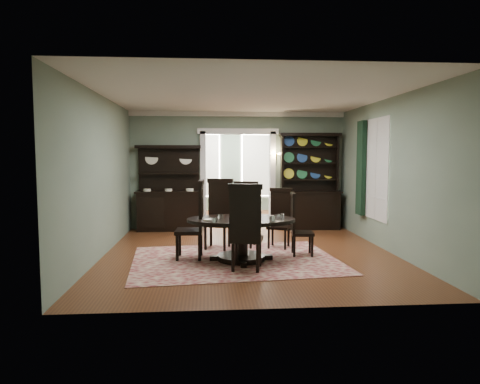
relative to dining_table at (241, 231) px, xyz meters
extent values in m
cube|color=brown|center=(0.19, 0.55, -0.54)|extent=(5.50, 6.00, 0.01)
cube|color=silver|center=(0.19, 0.55, 2.47)|extent=(5.50, 6.00, 0.01)
cube|color=gray|center=(-2.56, 0.55, 0.97)|extent=(0.01, 6.00, 3.00)
cube|color=gray|center=(2.94, 0.55, 0.97)|extent=(0.01, 6.00, 3.00)
cube|color=gray|center=(0.19, -2.45, 0.97)|extent=(5.50, 0.01, 3.00)
cube|color=gray|center=(-1.63, 3.55, 0.97)|extent=(1.85, 0.01, 3.00)
cube|color=gray|center=(2.02, 3.55, 0.97)|extent=(1.85, 0.01, 3.00)
cube|color=gray|center=(0.19, 3.55, 2.22)|extent=(1.80, 0.01, 0.50)
cube|color=silver|center=(0.19, 3.50, 2.41)|extent=(5.50, 0.10, 0.12)
cube|color=brown|center=(0.19, 5.30, -0.54)|extent=(3.50, 3.50, 0.01)
cube|color=silver|center=(0.19, 5.30, 2.47)|extent=(3.50, 3.50, 0.01)
cube|color=gray|center=(-1.56, 5.30, 0.97)|extent=(0.01, 3.50, 3.00)
cube|color=gray|center=(1.94, 5.30, 0.97)|extent=(0.01, 3.50, 3.00)
cube|color=gray|center=(0.19, 7.05, 0.97)|extent=(3.50, 0.01, 3.00)
cube|color=silver|center=(-0.66, 7.00, 1.02)|extent=(1.05, 0.06, 2.20)
cube|color=silver|center=(1.04, 7.00, 1.02)|extent=(1.05, 0.06, 2.20)
cube|color=silver|center=(-0.71, 3.55, 0.72)|extent=(0.14, 0.25, 2.50)
cube|color=silver|center=(1.09, 3.55, 0.72)|extent=(0.14, 0.25, 2.50)
cube|color=silver|center=(0.19, 3.55, 1.97)|extent=(2.08, 0.25, 0.14)
cube|color=white|center=(2.93, 1.15, 1.07)|extent=(0.02, 1.10, 2.00)
cube|color=silver|center=(2.92, 1.15, 1.07)|extent=(0.01, 1.22, 2.12)
cube|color=black|center=(2.84, 1.83, 1.07)|extent=(0.10, 0.35, 2.10)
cube|color=#AD922E|center=(1.14, 3.47, 1.32)|extent=(0.08, 0.05, 0.18)
sphere|color=#FFD88C|center=(1.04, 3.32, 1.40)|extent=(0.07, 0.07, 0.07)
sphere|color=#FFD88C|center=(1.24, 3.32, 1.40)|extent=(0.07, 0.07, 0.07)
cube|color=maroon|center=(-0.10, 0.02, -0.53)|extent=(3.88, 3.06, 0.01)
ellipsoid|color=black|center=(0.00, 0.00, 0.21)|extent=(1.98, 1.30, 0.05)
cylinder|color=black|center=(0.00, 0.00, 0.17)|extent=(1.86, 1.86, 0.03)
cylinder|color=black|center=(0.00, 0.00, -0.14)|extent=(0.24, 0.24, 0.67)
cylinder|color=black|center=(0.00, 0.00, -0.48)|extent=(0.85, 0.85, 0.10)
cylinder|color=white|center=(0.09, -0.03, 0.26)|extent=(0.29, 0.29, 0.05)
cube|color=black|center=(-0.40, 1.01, -0.03)|extent=(0.62, 0.60, 0.07)
cube|color=black|center=(-0.34, 1.22, 0.40)|extent=(0.49, 0.20, 0.85)
cube|color=black|center=(-0.34, 1.22, 0.84)|extent=(0.54, 0.23, 0.09)
cylinder|color=black|center=(-0.64, 0.88, -0.28)|extent=(0.05, 0.05, 0.50)
cylinder|color=black|center=(-0.27, 0.77, -0.28)|extent=(0.05, 0.05, 0.50)
cylinder|color=black|center=(-0.53, 1.26, -0.28)|extent=(0.05, 0.05, 0.50)
cylinder|color=black|center=(-0.16, 1.14, -0.28)|extent=(0.05, 0.05, 0.50)
cube|color=black|center=(0.15, 1.15, -0.05)|extent=(0.59, 0.58, 0.06)
cube|color=black|center=(0.21, 1.35, 0.36)|extent=(0.47, 0.19, 0.81)
cube|color=black|center=(0.21, 1.35, 0.77)|extent=(0.52, 0.23, 0.08)
cylinder|color=black|center=(-0.09, 1.03, -0.29)|extent=(0.05, 0.05, 0.48)
cylinder|color=black|center=(0.27, 0.92, -0.29)|extent=(0.05, 0.05, 0.48)
cylinder|color=black|center=(0.02, 1.39, -0.29)|extent=(0.05, 0.05, 0.48)
cylinder|color=black|center=(0.38, 1.28, -0.29)|extent=(0.05, 0.05, 0.48)
cube|color=black|center=(0.85, 0.99, -0.10)|extent=(0.55, 0.54, 0.06)
cube|color=black|center=(0.92, 1.16, 0.27)|extent=(0.42, 0.21, 0.73)
cube|color=black|center=(0.92, 1.16, 0.65)|extent=(0.46, 0.24, 0.07)
cylinder|color=black|center=(0.63, 0.90, -0.32)|extent=(0.05, 0.05, 0.43)
cylinder|color=black|center=(0.94, 0.77, -0.32)|extent=(0.05, 0.05, 0.43)
cylinder|color=black|center=(0.75, 1.21, -0.32)|extent=(0.05, 0.05, 0.43)
cylinder|color=black|center=(1.07, 1.08, -0.32)|extent=(0.05, 0.05, 0.43)
cube|color=black|center=(-0.93, 0.20, -0.02)|extent=(0.51, 0.53, 0.07)
cube|color=black|center=(-0.71, 0.19, 0.42)|extent=(0.08, 0.51, 0.86)
cube|color=black|center=(-0.71, 0.19, 0.86)|extent=(0.11, 0.56, 0.09)
cylinder|color=black|center=(-1.12, 0.41, -0.28)|extent=(0.06, 0.06, 0.51)
cylinder|color=black|center=(-1.14, 0.01, -0.28)|extent=(0.06, 0.06, 0.51)
cylinder|color=black|center=(-0.72, 0.39, -0.28)|extent=(0.06, 0.06, 0.51)
cylinder|color=black|center=(-0.74, -0.01, -0.28)|extent=(0.06, 0.06, 0.51)
cube|color=black|center=(1.18, 0.31, -0.11)|extent=(0.44, 0.46, 0.05)
cube|color=black|center=(1.00, 0.32, 0.26)|extent=(0.09, 0.42, 0.71)
cube|color=black|center=(1.00, 0.32, 0.62)|extent=(0.11, 0.46, 0.07)
cylinder|color=black|center=(1.33, 0.13, -0.32)|extent=(0.05, 0.05, 0.42)
cylinder|color=black|center=(1.36, 0.45, -0.32)|extent=(0.05, 0.05, 0.42)
cylinder|color=black|center=(1.00, 0.16, -0.32)|extent=(0.05, 0.05, 0.42)
cylinder|color=black|center=(1.03, 0.49, -0.32)|extent=(0.05, 0.05, 0.42)
cube|color=black|center=(0.04, -0.62, -0.02)|extent=(0.60, 0.58, 0.07)
cube|color=black|center=(0.00, -0.84, 0.42)|extent=(0.51, 0.16, 0.86)
cube|color=black|center=(0.00, -0.84, 0.86)|extent=(0.56, 0.19, 0.09)
cylinder|color=black|center=(0.28, -0.47, -0.28)|extent=(0.06, 0.06, 0.51)
cylinder|color=black|center=(-0.11, -0.39, -0.28)|extent=(0.06, 0.06, 0.51)
cylinder|color=black|center=(0.20, -0.86, -0.28)|extent=(0.06, 0.06, 0.51)
cylinder|color=black|center=(-0.19, -0.77, -0.28)|extent=(0.06, 0.06, 0.51)
cube|color=black|center=(-1.57, 3.26, -0.05)|extent=(1.53, 0.55, 0.95)
cube|color=black|center=(-1.57, 3.26, 0.44)|extent=(1.63, 0.60, 0.05)
cube|color=black|center=(-1.57, 3.47, 1.02)|extent=(1.53, 0.10, 1.13)
cube|color=black|center=(-1.57, 3.38, 0.90)|extent=(1.48, 0.29, 0.04)
cube|color=black|center=(-1.57, 3.36, 1.57)|extent=(1.63, 0.36, 0.08)
cube|color=black|center=(2.03, 3.23, -0.06)|extent=(1.49, 0.59, 0.94)
cube|color=black|center=(2.03, 3.23, 0.42)|extent=(1.60, 0.65, 0.04)
cube|color=black|center=(2.03, 3.44, 1.15)|extent=(1.47, 0.13, 1.43)
cube|color=black|center=(1.32, 3.34, 1.15)|extent=(0.07, 0.28, 1.47)
cube|color=black|center=(2.75, 3.34, 1.15)|extent=(0.07, 0.28, 1.47)
cube|color=black|center=(2.03, 3.32, 1.88)|extent=(1.59, 0.41, 0.08)
cube|color=black|center=(2.03, 3.34, 0.73)|extent=(1.48, 0.34, 0.03)
cube|color=black|center=(2.03, 3.34, 1.15)|extent=(1.48, 0.34, 0.03)
cube|color=black|center=(2.03, 3.34, 1.57)|extent=(1.48, 0.34, 0.03)
cylinder|color=#543318|center=(-0.04, 5.22, 0.26)|extent=(0.87, 0.87, 0.04)
cylinder|color=#543318|center=(-0.04, 5.22, -0.13)|extent=(0.11, 0.11, 0.76)
cylinder|color=#543318|center=(-0.04, 5.22, -0.50)|extent=(0.48, 0.48, 0.07)
cylinder|color=#543318|center=(-0.16, 5.49, -0.09)|extent=(0.40, 0.40, 0.04)
cube|color=#543318|center=(0.00, 5.43, 0.16)|extent=(0.14, 0.35, 0.50)
cylinder|color=#543318|center=(-0.25, 5.66, -0.31)|extent=(0.04, 0.04, 0.45)
cylinder|color=#543318|center=(-0.34, 5.40, -0.31)|extent=(0.04, 0.04, 0.45)
cylinder|color=#543318|center=(0.01, 5.57, -0.31)|extent=(0.04, 0.04, 0.45)
cylinder|color=#543318|center=(-0.08, 5.31, -0.31)|extent=(0.04, 0.04, 0.45)
cylinder|color=#543318|center=(0.81, 5.15, -0.06)|extent=(0.42, 0.42, 0.04)
cube|color=#543318|center=(0.63, 5.18, 0.20)|extent=(0.09, 0.37, 0.52)
cylinder|color=#543318|center=(0.93, 4.98, -0.30)|extent=(0.04, 0.04, 0.47)
cylinder|color=#543318|center=(0.98, 5.27, -0.30)|extent=(0.04, 0.04, 0.47)
cylinder|color=#543318|center=(0.64, 5.03, -0.30)|extent=(0.04, 0.04, 0.47)
cylinder|color=#543318|center=(0.69, 5.32, -0.30)|extent=(0.04, 0.04, 0.47)
camera|label=1|loc=(-0.59, -7.53, 1.35)|focal=32.00mm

